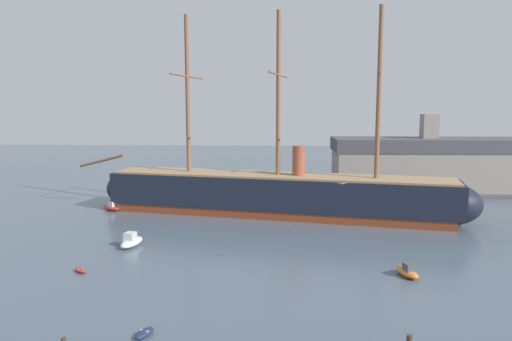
{
  "coord_description": "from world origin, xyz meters",
  "views": [
    {
      "loc": [
        2.72,
        -25.97,
        18.36
      ],
      "look_at": [
        -0.01,
        38.15,
        9.76
      ],
      "focal_mm": 33.71,
      "sensor_mm": 36.0,
      "label": 1
    }
  ],
  "objects_px": {
    "dinghy_mid_left": "(80,270)",
    "dockside_warehouse_right": "(431,165)",
    "motorboat_alongside_bow": "(131,241)",
    "dinghy_far_right": "(458,220)",
    "tall_ship": "(278,194)",
    "seagull_in_flight": "(343,183)",
    "motorboat_mid_right": "(408,272)",
    "dinghy_foreground_left": "(144,333)",
    "motorboat_far_left": "(111,207)"
  },
  "relations": [
    {
      "from": "seagull_in_flight",
      "to": "dinghy_mid_left",
      "type": "bearing_deg",
      "value": 177.45
    },
    {
      "from": "dinghy_foreground_left",
      "to": "dockside_warehouse_right",
      "type": "xyz_separation_m",
      "value": [
        43.69,
        67.41,
        5.55
      ]
    },
    {
      "from": "motorboat_alongside_bow",
      "to": "dockside_warehouse_right",
      "type": "distance_m",
      "value": 67.71
    },
    {
      "from": "tall_ship",
      "to": "motorboat_far_left",
      "type": "distance_m",
      "value": 29.75
    },
    {
      "from": "motorboat_alongside_bow",
      "to": "motorboat_far_left",
      "type": "distance_m",
      "value": 23.92
    },
    {
      "from": "tall_ship",
      "to": "seagull_in_flight",
      "type": "bearing_deg",
      "value": -77.84
    },
    {
      "from": "motorboat_alongside_bow",
      "to": "motorboat_far_left",
      "type": "height_order",
      "value": "motorboat_alongside_bow"
    },
    {
      "from": "motorboat_mid_right",
      "to": "dinghy_far_right",
      "type": "bearing_deg",
      "value": 59.78
    },
    {
      "from": "dinghy_foreground_left",
      "to": "dockside_warehouse_right",
      "type": "relative_size",
      "value": 0.05
    },
    {
      "from": "dinghy_foreground_left",
      "to": "dinghy_mid_left",
      "type": "distance_m",
      "value": 18.39
    },
    {
      "from": "dinghy_foreground_left",
      "to": "seagull_in_flight",
      "type": "height_order",
      "value": "seagull_in_flight"
    },
    {
      "from": "motorboat_far_left",
      "to": "seagull_in_flight",
      "type": "distance_m",
      "value": 49.88
    },
    {
      "from": "dinghy_foreground_left",
      "to": "dockside_warehouse_right",
      "type": "distance_m",
      "value": 80.53
    },
    {
      "from": "seagull_in_flight",
      "to": "motorboat_alongside_bow",
      "type": "bearing_deg",
      "value": 156.42
    },
    {
      "from": "dinghy_mid_left",
      "to": "dockside_warehouse_right",
      "type": "height_order",
      "value": "dockside_warehouse_right"
    },
    {
      "from": "tall_ship",
      "to": "dinghy_foreground_left",
      "type": "relative_size",
      "value": 29.99
    },
    {
      "from": "dinghy_mid_left",
      "to": "motorboat_mid_right",
      "type": "height_order",
      "value": "motorboat_mid_right"
    },
    {
      "from": "dinghy_foreground_left",
      "to": "dinghy_mid_left",
      "type": "relative_size",
      "value": 1.17
    },
    {
      "from": "dinghy_mid_left",
      "to": "motorboat_far_left",
      "type": "bearing_deg",
      "value": 103.24
    },
    {
      "from": "dinghy_mid_left",
      "to": "motorboat_alongside_bow",
      "type": "distance_m",
      "value": 10.41
    },
    {
      "from": "dinghy_far_right",
      "to": "dockside_warehouse_right",
      "type": "relative_size",
      "value": 0.06
    },
    {
      "from": "motorboat_far_left",
      "to": "seagull_in_flight",
      "type": "bearing_deg",
      "value": -42.4
    },
    {
      "from": "dinghy_mid_left",
      "to": "dinghy_far_right",
      "type": "distance_m",
      "value": 57.2
    },
    {
      "from": "tall_ship",
      "to": "seagull_in_flight",
      "type": "xyz_separation_m",
      "value": [
        6.6,
        -30.66,
        6.76
      ]
    },
    {
      "from": "dinghy_foreground_left",
      "to": "dinghy_mid_left",
      "type": "bearing_deg",
      "value": 127.65
    },
    {
      "from": "tall_ship",
      "to": "seagull_in_flight",
      "type": "relative_size",
      "value": 60.23
    },
    {
      "from": "dinghy_far_right",
      "to": "seagull_in_flight",
      "type": "xyz_separation_m",
      "value": [
        -22.38,
        -27.11,
        10.16
      ]
    },
    {
      "from": "dinghy_foreground_left",
      "to": "dinghy_far_right",
      "type": "distance_m",
      "value": 56.7
    },
    {
      "from": "tall_ship",
      "to": "dinghy_far_right",
      "type": "relative_size",
      "value": 27.7
    },
    {
      "from": "tall_ship",
      "to": "dinghy_far_right",
      "type": "xyz_separation_m",
      "value": [
        28.99,
        -3.56,
        -3.41
      ]
    },
    {
      "from": "motorboat_mid_right",
      "to": "motorboat_alongside_bow",
      "type": "bearing_deg",
      "value": 163.6
    },
    {
      "from": "seagull_in_flight",
      "to": "dinghy_foreground_left",
      "type": "bearing_deg",
      "value": -142.67
    },
    {
      "from": "dinghy_far_right",
      "to": "dockside_warehouse_right",
      "type": "height_order",
      "value": "dockside_warehouse_right"
    },
    {
      "from": "dinghy_foreground_left",
      "to": "motorboat_far_left",
      "type": "xyz_separation_m",
      "value": [
        -18.69,
        46.25,
        0.31
      ]
    },
    {
      "from": "motorboat_alongside_bow",
      "to": "dinghy_far_right",
      "type": "height_order",
      "value": "motorboat_alongside_bow"
    },
    {
      "from": "motorboat_alongside_bow",
      "to": "dinghy_far_right",
      "type": "relative_size",
      "value": 1.99
    },
    {
      "from": "tall_ship",
      "to": "dinghy_far_right",
      "type": "height_order",
      "value": "tall_ship"
    },
    {
      "from": "dinghy_mid_left",
      "to": "motorboat_alongside_bow",
      "type": "xyz_separation_m",
      "value": [
        2.72,
        10.04,
        0.47
      ]
    },
    {
      "from": "motorboat_mid_right",
      "to": "motorboat_alongside_bow",
      "type": "distance_m",
      "value": 34.8
    },
    {
      "from": "motorboat_alongside_bow",
      "to": "dinghy_far_right",
      "type": "distance_m",
      "value": 50.83
    },
    {
      "from": "motorboat_mid_right",
      "to": "motorboat_far_left",
      "type": "height_order",
      "value": "motorboat_far_left"
    },
    {
      "from": "dinghy_mid_left",
      "to": "dockside_warehouse_right",
      "type": "bearing_deg",
      "value": 43.9
    },
    {
      "from": "dinghy_mid_left",
      "to": "motorboat_mid_right",
      "type": "relative_size",
      "value": 0.51
    },
    {
      "from": "motorboat_mid_right",
      "to": "motorboat_alongside_bow",
      "type": "relative_size",
      "value": 0.77
    },
    {
      "from": "seagull_in_flight",
      "to": "dockside_warehouse_right",
      "type": "bearing_deg",
      "value": 64.11
    },
    {
      "from": "tall_ship",
      "to": "motorboat_alongside_bow",
      "type": "relative_size",
      "value": 13.89
    },
    {
      "from": "motorboat_alongside_bow",
      "to": "dinghy_foreground_left",
      "type": "bearing_deg",
      "value": -70.91
    },
    {
      "from": "dockside_warehouse_right",
      "to": "motorboat_alongside_bow",
      "type": "bearing_deg",
      "value": -140.64
    },
    {
      "from": "dinghy_far_right",
      "to": "dinghy_mid_left",
      "type": "bearing_deg",
      "value": -153.16
    },
    {
      "from": "dinghy_mid_left",
      "to": "motorboat_mid_right",
      "type": "xyz_separation_m",
      "value": [
        36.11,
        0.21,
        0.31
      ]
    }
  ]
}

